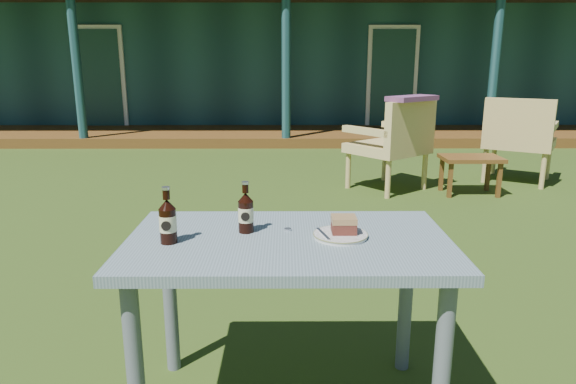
{
  "coord_description": "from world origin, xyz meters",
  "views": [
    {
      "loc": [
        -0.01,
        -3.4,
        1.36
      ],
      "look_at": [
        0.0,
        -1.3,
        0.82
      ],
      "focal_mm": 32.0,
      "sensor_mm": 36.0,
      "label": 1
    }
  ],
  "objects_px": {
    "side_table": "(471,162)",
    "armchair_right": "(519,135)",
    "cola_bottle_far": "(168,221)",
    "cafe_table": "(288,263)",
    "plate": "(340,235)",
    "cake_slice": "(344,224)",
    "armchair_left": "(395,140)",
    "cola_bottle_near": "(246,212)"
  },
  "relations": [
    {
      "from": "cafe_table",
      "to": "plate",
      "type": "height_order",
      "value": "plate"
    },
    {
      "from": "armchair_right",
      "to": "cola_bottle_near",
      "type": "bearing_deg",
      "value": -125.76
    },
    {
      "from": "cola_bottle_far",
      "to": "armchair_left",
      "type": "xyz_separation_m",
      "value": [
        1.58,
        3.63,
        -0.26
      ]
    },
    {
      "from": "cola_bottle_near",
      "to": "cafe_table",
      "type": "bearing_deg",
      "value": -23.92
    },
    {
      "from": "cafe_table",
      "to": "armchair_right",
      "type": "relative_size",
      "value": 1.24
    },
    {
      "from": "cola_bottle_far",
      "to": "armchair_right",
      "type": "bearing_deg",
      "value": 52.54
    },
    {
      "from": "side_table",
      "to": "armchair_right",
      "type": "bearing_deg",
      "value": 36.45
    },
    {
      "from": "cola_bottle_far",
      "to": "plate",
      "type": "bearing_deg",
      "value": 5.25
    },
    {
      "from": "cake_slice",
      "to": "armchair_right",
      "type": "relative_size",
      "value": 0.1
    },
    {
      "from": "cafe_table",
      "to": "armchair_left",
      "type": "bearing_deg",
      "value": 72.25
    },
    {
      "from": "cola_bottle_far",
      "to": "armchair_right",
      "type": "xyz_separation_m",
      "value": [
        3.06,
        3.99,
        -0.26
      ]
    },
    {
      "from": "cola_bottle_far",
      "to": "side_table",
      "type": "relative_size",
      "value": 0.35
    },
    {
      "from": "plate",
      "to": "armchair_right",
      "type": "bearing_deg",
      "value": 58.28
    },
    {
      "from": "armchair_left",
      "to": "cake_slice",
      "type": "bearing_deg",
      "value": -104.79
    },
    {
      "from": "plate",
      "to": "side_table",
      "type": "bearing_deg",
      "value": 63.21
    },
    {
      "from": "cafe_table",
      "to": "armchair_right",
      "type": "bearing_deg",
      "value": 56.34
    },
    {
      "from": "armchair_left",
      "to": "armchair_right",
      "type": "relative_size",
      "value": 1.01
    },
    {
      "from": "plate",
      "to": "side_table",
      "type": "distance_m",
      "value": 3.84
    },
    {
      "from": "cola_bottle_near",
      "to": "cola_bottle_far",
      "type": "height_order",
      "value": "cola_bottle_far"
    },
    {
      "from": "side_table",
      "to": "cafe_table",
      "type": "bearing_deg",
      "value": -119.26
    },
    {
      "from": "cola_bottle_near",
      "to": "armchair_left",
      "type": "xyz_separation_m",
      "value": [
        1.31,
        3.51,
        -0.25
      ]
    },
    {
      "from": "cafe_table",
      "to": "side_table",
      "type": "height_order",
      "value": "cafe_table"
    },
    {
      "from": "plate",
      "to": "cola_bottle_near",
      "type": "bearing_deg",
      "value": 170.15
    },
    {
      "from": "cola_bottle_far",
      "to": "armchair_left",
      "type": "distance_m",
      "value": 3.97
    },
    {
      "from": "cola_bottle_far",
      "to": "armchair_left",
      "type": "bearing_deg",
      "value": 66.48
    },
    {
      "from": "cake_slice",
      "to": "armchair_left",
      "type": "bearing_deg",
      "value": 75.21
    },
    {
      "from": "cafe_table",
      "to": "cola_bottle_far",
      "type": "xyz_separation_m",
      "value": [
        -0.43,
        -0.05,
        0.18
      ]
    },
    {
      "from": "cafe_table",
      "to": "cola_bottle_near",
      "type": "xyz_separation_m",
      "value": [
        -0.16,
        0.07,
        0.18
      ]
    },
    {
      "from": "plate",
      "to": "armchair_left",
      "type": "relative_size",
      "value": 0.21
    },
    {
      "from": "plate",
      "to": "cola_bottle_near",
      "type": "relative_size",
      "value": 1.03
    },
    {
      "from": "cake_slice",
      "to": "cafe_table",
      "type": "bearing_deg",
      "value": -173.34
    },
    {
      "from": "cake_slice",
      "to": "cola_bottle_far",
      "type": "bearing_deg",
      "value": -173.59
    },
    {
      "from": "armchair_left",
      "to": "side_table",
      "type": "distance_m",
      "value": 0.81
    },
    {
      "from": "plate",
      "to": "armchair_right",
      "type": "distance_m",
      "value": 4.63
    },
    {
      "from": "cola_bottle_far",
      "to": "side_table",
      "type": "bearing_deg",
      "value": 55.89
    },
    {
      "from": "armchair_left",
      "to": "armchair_right",
      "type": "height_order",
      "value": "armchair_left"
    },
    {
      "from": "cake_slice",
      "to": "armchair_right",
      "type": "bearing_deg",
      "value": 58.32
    },
    {
      "from": "cola_bottle_far",
      "to": "armchair_right",
      "type": "height_order",
      "value": "armchair_right"
    },
    {
      "from": "side_table",
      "to": "cola_bottle_far",
      "type": "bearing_deg",
      "value": -124.11
    },
    {
      "from": "cola_bottle_near",
      "to": "plate",
      "type": "bearing_deg",
      "value": -9.85
    },
    {
      "from": "armchair_left",
      "to": "armchair_right",
      "type": "bearing_deg",
      "value": 13.72
    },
    {
      "from": "cake_slice",
      "to": "side_table",
      "type": "height_order",
      "value": "cake_slice"
    }
  ]
}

